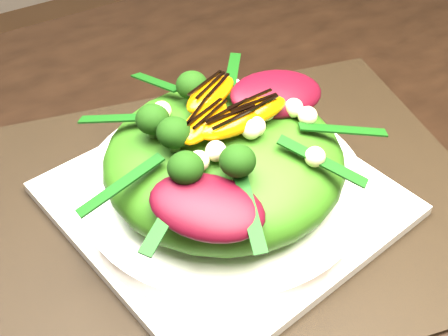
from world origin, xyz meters
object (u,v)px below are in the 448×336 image
plate_base (224,199)px  salad_bowl (224,187)px  dining_table (191,247)px  placemat (224,204)px  lettuce_mound (224,160)px  orange_segment (209,102)px

plate_base → salad_bowl: size_ratio=1.04×
dining_table → placemat: dining_table is taller
plate_base → dining_table: bearing=-162.6°
salad_bowl → lettuce_mound: bearing=0.0°
dining_table → lettuce_mound: bearing=17.4°
lettuce_mound → orange_segment: size_ratio=3.34×
placemat → lettuce_mound: (-0.00, 0.00, 0.06)m
lettuce_mound → placemat: bearing=-45.0°
plate_base → lettuce_mound: bearing=0.0°
dining_table → salad_bowl: dining_table is taller
dining_table → placemat: (0.05, 0.01, 0.02)m
dining_table → placemat: 0.05m
orange_segment → lettuce_mound: bearing=-96.5°
placemat → dining_table: bearing=-162.6°
placemat → salad_bowl: bearing=135.0°
plate_base → lettuce_mound: 0.05m
plate_base → orange_segment: orange_segment is taller
placemat → plate_base: plate_base is taller
lettuce_mound → salad_bowl: bearing=0.0°
placemat → orange_segment: orange_segment is taller
placemat → orange_segment: size_ratio=7.61×
lettuce_mound → orange_segment: (0.00, 0.03, 0.04)m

